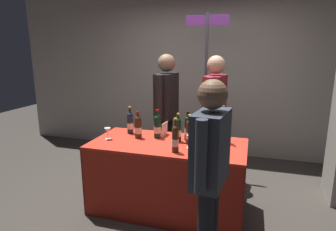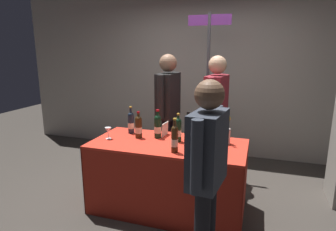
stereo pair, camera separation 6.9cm
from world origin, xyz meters
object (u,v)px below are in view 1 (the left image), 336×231
object	(u,v)px
wine_glass_near_vendor	(190,139)
vendor_presenter	(167,104)
featured_wine_bottle	(157,126)
tasting_table	(168,163)
taster_foreground_right	(210,165)
flower_vase	(226,132)
wine_glass_near_taster	(108,131)
booth_signpost	(206,78)
display_bottle_0	(206,130)
wine_glass_mid	(215,139)

from	to	relation	value
wine_glass_near_vendor	vendor_presenter	world-z (taller)	vendor_presenter
featured_wine_bottle	vendor_presenter	xyz separation A→B (m)	(-0.11, 0.71, 0.11)
tasting_table	taster_foreground_right	distance (m)	1.07
wine_glass_near_vendor	flower_vase	xyz separation A→B (m)	(0.34, 0.26, 0.03)
featured_wine_bottle	flower_vase	size ratio (longest dim) A/B	0.86
wine_glass_near_taster	featured_wine_bottle	bearing A→B (deg)	21.49
featured_wine_bottle	booth_signpost	bearing A→B (deg)	72.30
vendor_presenter	flower_vase	bearing A→B (deg)	53.89
tasting_table	flower_vase	bearing A→B (deg)	15.07
taster_foreground_right	featured_wine_bottle	bearing A→B (deg)	44.29
tasting_table	display_bottle_0	world-z (taller)	display_bottle_0
wine_glass_mid	taster_foreground_right	distance (m)	0.78
wine_glass_near_taster	wine_glass_near_vendor	bearing A→B (deg)	-1.29
tasting_table	wine_glass_mid	world-z (taller)	wine_glass_mid
taster_foreground_right	wine_glass_near_taster	bearing A→B (deg)	65.75
vendor_presenter	taster_foreground_right	world-z (taller)	vendor_presenter
display_bottle_0	wine_glass_mid	xyz separation A→B (m)	(0.11, -0.14, -0.04)
featured_wine_bottle	taster_foreground_right	world-z (taller)	taster_foreground_right
featured_wine_bottle	wine_glass_near_taster	size ratio (longest dim) A/B	2.50
featured_wine_bottle	booth_signpost	xyz separation A→B (m)	(0.35, 1.11, 0.44)
display_bottle_0	booth_signpost	bearing A→B (deg)	100.25
featured_wine_bottle	vendor_presenter	size ratio (longest dim) A/B	0.19
vendor_presenter	taster_foreground_right	size ratio (longest dim) A/B	1.09
featured_wine_bottle	flower_vase	distance (m)	0.76
flower_vase	vendor_presenter	world-z (taller)	vendor_presenter
display_bottle_0	wine_glass_near_vendor	xyz separation A→B (m)	(-0.13, -0.19, -0.05)
featured_wine_bottle	vendor_presenter	world-z (taller)	vendor_presenter
flower_vase	taster_foreground_right	xyz separation A→B (m)	(-0.03, -0.98, 0.03)
flower_vase	taster_foreground_right	bearing A→B (deg)	-91.58
flower_vase	booth_signpost	size ratio (longest dim) A/B	0.17
featured_wine_bottle	flower_vase	world-z (taller)	flower_vase
display_bottle_0	flower_vase	bearing A→B (deg)	16.86
featured_wine_bottle	vendor_presenter	bearing A→B (deg)	98.61
wine_glass_mid	booth_signpost	bearing A→B (deg)	103.96
tasting_table	wine_glass_near_taster	bearing A→B (deg)	-173.83
featured_wine_bottle	wine_glass_near_vendor	distance (m)	0.48
vendor_presenter	featured_wine_bottle	bearing A→B (deg)	10.49
tasting_table	flower_vase	size ratio (longest dim) A/B	4.35
taster_foreground_right	flower_vase	bearing A→B (deg)	5.02
wine_glass_near_vendor	wine_glass_mid	xyz separation A→B (m)	(0.25, 0.05, 0.01)
flower_vase	taster_foreground_right	world-z (taller)	taster_foreground_right
booth_signpost	vendor_presenter	bearing A→B (deg)	-139.21
wine_glass_near_taster	flower_vase	size ratio (longest dim) A/B	0.34
display_bottle_0	wine_glass_mid	world-z (taller)	display_bottle_0
tasting_table	wine_glass_near_vendor	size ratio (longest dim) A/B	12.27
featured_wine_bottle	display_bottle_0	xyz separation A→B (m)	(0.56, -0.03, 0.00)
display_bottle_0	vendor_presenter	distance (m)	1.00
flower_vase	featured_wine_bottle	bearing A→B (deg)	-177.66
vendor_presenter	taster_foreground_right	distance (m)	1.86
display_bottle_0	flower_vase	xyz separation A→B (m)	(0.20, 0.06, -0.02)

